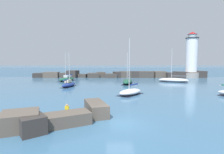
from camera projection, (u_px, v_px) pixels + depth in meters
name	position (u px, v px, depth m)	size (l,w,h in m)	color
ground_plane	(120.00, 123.00, 15.81)	(600.00, 600.00, 0.00)	#3D6B8E
open_sea_beyond	(114.00, 70.00, 122.90)	(400.00, 116.00, 0.01)	#2D5B7F
breakwater_jetty	(125.00, 75.00, 63.05)	(62.51, 6.61, 2.50)	#383330
lighthouse	(192.00, 58.00, 61.73)	(5.23, 5.23, 16.10)	gray
foreground_rocks	(54.00, 117.00, 15.41)	(9.12, 8.63, 1.45)	brown
sailboat_moored_1	(127.00, 81.00, 44.35)	(3.59, 7.97, 7.89)	#195138
sailboat_moored_2	(69.00, 84.00, 38.92)	(2.95, 5.59, 7.61)	navy
sailboat_moored_3	(173.00, 80.00, 48.39)	(8.10, 4.64, 9.24)	white
sailboat_moored_4	(130.00, 92.00, 29.45)	(5.23, 5.70, 9.39)	silver
sailboat_moored_5	(67.00, 79.00, 51.16)	(4.58, 7.13, 8.29)	#195138
person_on_rocks	(67.00, 111.00, 16.49)	(0.36, 0.22, 1.56)	#282833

